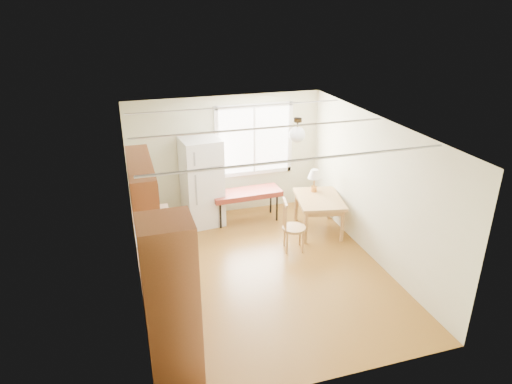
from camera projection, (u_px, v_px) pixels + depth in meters
name	position (u px, v px, depth m)	size (l,w,h in m)	color
room_shell	(263.00, 204.00, 7.22)	(4.60, 5.60, 2.62)	brown
kitchen_run	(160.00, 264.00, 6.36)	(0.65, 3.40, 2.20)	brown
window_unit	(254.00, 140.00, 9.44)	(1.64, 0.05, 1.51)	white
pendant_light	(297.00, 134.00, 7.37)	(0.26, 0.26, 0.40)	#312516
refrigerator	(202.00, 182.00, 9.06)	(0.80, 0.80, 1.78)	silver
bench	(246.00, 194.00, 9.26)	(1.43, 0.57, 0.65)	maroon
dining_table	(319.00, 203.00, 8.85)	(1.04, 1.26, 0.70)	olive
chair	(289.00, 223.00, 8.15)	(0.45, 0.44, 0.97)	olive
table_lamp	(314.00, 176.00, 8.97)	(0.27, 0.27, 0.46)	#B47B39
coffee_maker	(164.00, 280.00, 5.69)	(0.18, 0.22, 0.32)	black
kettle	(154.00, 262.00, 6.07)	(0.14, 0.14, 0.26)	red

